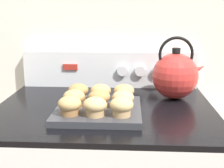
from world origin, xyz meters
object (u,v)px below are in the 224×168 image
muffin_r1_c2 (123,99)px  tea_kettle (175,75)px  muffin_r1_c0 (74,98)px  muffin_r1_c1 (99,98)px  muffin_pan (98,110)px  muffin_r0_c1 (95,106)px  muffin_r2_c1 (101,92)px  muffin_r2_c2 (124,92)px  muffin_r2_c0 (78,92)px  muffin_r0_c2 (122,106)px  muffin_r0_c0 (70,105)px

muffin_r1_c2 → tea_kettle: size_ratio=0.30×
muffin_r1_c0 → muffin_r1_c1: same height
muffin_r1_c0 → muffin_r1_c2: same height
muffin_pan → muffin_r1_c0: size_ratio=3.87×
muffin_r0_c1 → muffin_r2_c1: same height
muffin_r2_c2 → tea_kettle: size_ratio=0.30×
muffin_r1_c2 → muffin_r2_c0: size_ratio=1.00×
muffin_r1_c2 → muffin_r2_c0: same height
muffin_pan → muffin_r1_c0: bearing=-179.6°
muffin_r0_c2 → muffin_r2_c1: bearing=116.4°
tea_kettle → muffin_r2_c1: bearing=-157.5°
muffin_r0_c2 → tea_kettle: 0.35m
muffin_r2_c2 → tea_kettle: bearing=30.1°
muffin_r0_c1 → muffin_r1_c2: 0.12m
muffin_r1_c1 → muffin_r2_c0: 0.12m
muffin_r1_c0 → muffin_r2_c0: size_ratio=1.00×
muffin_r1_c0 → muffin_r2_c0: bearing=89.5°
muffin_r0_c1 → tea_kettle: tea_kettle is taller
muffin_pan → muffin_r1_c0: (-0.08, -0.00, 0.04)m
muffin_r2_c0 → muffin_r2_c1: 0.08m
muffin_r0_c2 → muffin_r1_c1: size_ratio=1.00×
muffin_r0_c2 → muffin_r2_c0: same height
muffin_pan → muffin_r0_c2: (0.08, -0.08, 0.04)m
tea_kettle → muffin_r1_c2: bearing=-134.8°
muffin_r2_c0 → muffin_r2_c2: size_ratio=1.00×
muffin_r0_c0 → muffin_r2_c1: (0.08, 0.16, 0.00)m
muffin_r0_c1 → muffin_r0_c2: (0.08, 0.00, 0.00)m
muffin_r0_c0 → muffin_r1_c0: 0.08m
muffin_r2_c0 → muffin_r2_c1: bearing=-2.0°
muffin_r2_c0 → muffin_r0_c0: bearing=-90.3°
muffin_pan → muffin_r0_c1: 0.10m
muffin_r0_c1 → muffin_r2_c1: size_ratio=1.00×
muffin_r1_c0 → tea_kettle: 0.42m
muffin_r0_c1 → muffin_r0_c2: size_ratio=1.00×
muffin_r1_c0 → muffin_r0_c2: bearing=-26.2°
muffin_r0_c0 → muffin_r1_c2: size_ratio=1.00×
muffin_r0_c0 → muffin_r0_c2: size_ratio=1.00×
muffin_r2_c2 → muffin_r2_c1: bearing=-178.5°
muffin_r0_c0 → muffin_r0_c2: bearing=-0.5°
muffin_r0_c1 → muffin_r2_c2: same height
muffin_r0_c2 → muffin_r1_c2: same height
muffin_r1_c0 → tea_kettle: (0.37, 0.20, 0.04)m
muffin_r1_c1 → muffin_r1_c2: (0.08, -0.01, 0.00)m
muffin_r1_c0 → muffin_r2_c2: size_ratio=1.00×
muffin_r1_c1 → muffin_r2_c1: (-0.00, 0.08, 0.00)m
muffin_r0_c1 → muffin_r1_c1: 0.09m
muffin_r0_c0 → muffin_r1_c0: (-0.00, 0.08, 0.00)m
muffin_pan → muffin_r2_c0: size_ratio=3.87×
muffin_pan → muffin_r1_c0: muffin_r1_c0 is taller
muffin_r0_c2 → muffin_r1_c0: bearing=153.8°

